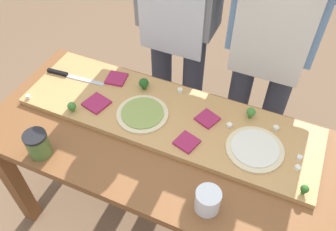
# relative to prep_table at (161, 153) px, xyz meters

# --- Properties ---
(ground_plane) EXTENTS (8.00, 8.00, 0.00)m
(ground_plane) POSITION_rel_prep_table_xyz_m (0.00, 0.00, -0.64)
(ground_plane) COLOR brown
(prep_table) EXTENTS (1.54, 0.69, 0.75)m
(prep_table) POSITION_rel_prep_table_xyz_m (0.00, 0.00, 0.00)
(prep_table) COLOR brown
(prep_table) RESTS_ON ground
(cutting_board) EXTENTS (1.34, 0.39, 0.02)m
(cutting_board) POSITION_rel_prep_table_xyz_m (-0.02, 0.12, 0.13)
(cutting_board) COLOR tan
(cutting_board) RESTS_ON prep_table
(chefs_knife) EXTENTS (0.31, 0.05, 0.02)m
(chefs_knife) POSITION_rel_prep_table_xyz_m (-0.57, 0.15, 0.14)
(chefs_knife) COLOR #B7BABF
(chefs_knife) RESTS_ON cutting_board
(pizza_whole_pesto_green) EXTENTS (0.23, 0.23, 0.02)m
(pizza_whole_pesto_green) POSITION_rel_prep_table_xyz_m (-0.12, 0.07, 0.15)
(pizza_whole_pesto_green) COLOR beige
(pizza_whole_pesto_green) RESTS_ON cutting_board
(pizza_whole_white_garlic) EXTENTS (0.24, 0.24, 0.02)m
(pizza_whole_white_garlic) POSITION_rel_prep_table_xyz_m (0.38, 0.08, 0.15)
(pizza_whole_white_garlic) COLOR beige
(pizza_whole_white_garlic) RESTS_ON cutting_board
(pizza_slice_near_right) EXTENTS (0.11, 0.11, 0.01)m
(pizza_slice_near_right) POSITION_rel_prep_table_xyz_m (0.15, 0.16, 0.14)
(pizza_slice_near_right) COLOR #9E234C
(pizza_slice_near_right) RESTS_ON cutting_board
(pizza_slice_center) EXTENTS (0.12, 0.12, 0.01)m
(pizza_slice_center) POSITION_rel_prep_table_xyz_m (-0.34, 0.04, 0.14)
(pizza_slice_center) COLOR #9E234C
(pizza_slice_center) RESTS_ON cutting_board
(pizza_slice_far_left) EXTENTS (0.11, 0.11, 0.01)m
(pizza_slice_far_left) POSITION_rel_prep_table_xyz_m (0.12, 0.00, 0.14)
(pizza_slice_far_left) COLOR #9E234C
(pizza_slice_far_left) RESTS_ON cutting_board
(pizza_slice_near_left) EXTENTS (0.10, 0.10, 0.01)m
(pizza_slice_near_left) POSITION_rel_prep_table_xyz_m (-0.34, 0.23, 0.14)
(pizza_slice_near_left) COLOR #9E234C
(pizza_slice_near_left) RESTS_ON cutting_board
(broccoli_floret_front_right) EXTENTS (0.04, 0.04, 0.06)m
(broccoli_floret_front_right) POSITION_rel_prep_table_xyz_m (0.32, 0.24, 0.17)
(broccoli_floret_front_right) COLOR #487A23
(broccoli_floret_front_right) RESTS_ON cutting_board
(broccoli_floret_center_right) EXTENTS (0.04, 0.04, 0.05)m
(broccoli_floret_center_right) POSITION_rel_prep_table_xyz_m (-0.41, -0.04, 0.17)
(broccoli_floret_center_right) COLOR #487A23
(broccoli_floret_center_right) RESTS_ON cutting_board
(broccoli_floret_back_mid) EXTENTS (0.03, 0.03, 0.04)m
(broccoli_floret_back_mid) POSITION_rel_prep_table_xyz_m (0.60, -0.04, 0.17)
(broccoli_floret_back_mid) COLOR #366618
(broccoli_floret_back_mid) RESTS_ON cutting_board
(broccoli_floret_center_left) EXTENTS (0.05, 0.05, 0.06)m
(broccoli_floret_center_left) POSITION_rel_prep_table_xyz_m (-0.19, 0.22, 0.17)
(broccoli_floret_center_left) COLOR #2C5915
(broccoli_floret_center_left) RESTS_ON cutting_board
(cheese_crumble_a) EXTENTS (0.03, 0.03, 0.02)m
(cheese_crumble_a) POSITION_rel_prep_table_xyz_m (0.56, 0.05, 0.15)
(cheese_crumble_a) COLOR white
(cheese_crumble_a) RESTS_ON cutting_board
(cheese_crumble_b) EXTENTS (0.02, 0.02, 0.02)m
(cheese_crumble_b) POSITION_rel_prep_table_xyz_m (-0.65, -0.05, 0.15)
(cheese_crumble_b) COLOR white
(cheese_crumble_b) RESTS_ON cutting_board
(cheese_crumble_c) EXTENTS (0.03, 0.03, 0.02)m
(cheese_crumble_c) POSITION_rel_prep_table_xyz_m (-0.02, 0.27, 0.15)
(cheese_crumble_c) COLOR silver
(cheese_crumble_c) RESTS_ON cutting_board
(cheese_crumble_d) EXTENTS (0.03, 0.03, 0.02)m
(cheese_crumble_d) POSITION_rel_prep_table_xyz_m (0.25, 0.15, 0.15)
(cheese_crumble_d) COLOR white
(cheese_crumble_d) RESTS_ON cutting_board
(cheese_crumble_e) EXTENTS (0.02, 0.02, 0.02)m
(cheese_crumble_e) POSITION_rel_prep_table_xyz_m (0.56, 0.10, 0.15)
(cheese_crumble_e) COLOR white
(cheese_crumble_e) RESTS_ON cutting_board
(cheese_crumble_f) EXTENTS (0.03, 0.03, 0.02)m
(cheese_crumble_f) POSITION_rel_prep_table_xyz_m (0.44, 0.22, 0.15)
(cheese_crumble_f) COLOR silver
(cheese_crumble_f) RESTS_ON cutting_board
(flour_cup) EXTENTS (0.09, 0.09, 0.09)m
(flour_cup) POSITION_rel_prep_table_xyz_m (0.29, -0.23, 0.16)
(flour_cup) COLOR white
(flour_cup) RESTS_ON prep_table
(sauce_jar) EXTENTS (0.09, 0.09, 0.11)m
(sauce_jar) POSITION_rel_prep_table_xyz_m (-0.42, -0.27, 0.17)
(sauce_jar) COLOR #517033
(sauce_jar) RESTS_ON prep_table
(cook_left) EXTENTS (0.54, 0.39, 1.67)m
(cook_left) POSITION_rel_prep_table_xyz_m (-0.18, 0.61, 0.36)
(cook_left) COLOR #333847
(cook_left) RESTS_ON ground
(cook_right) EXTENTS (0.54, 0.39, 1.67)m
(cook_right) POSITION_rel_prep_table_xyz_m (0.30, 0.61, 0.36)
(cook_right) COLOR #333847
(cook_right) RESTS_ON ground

